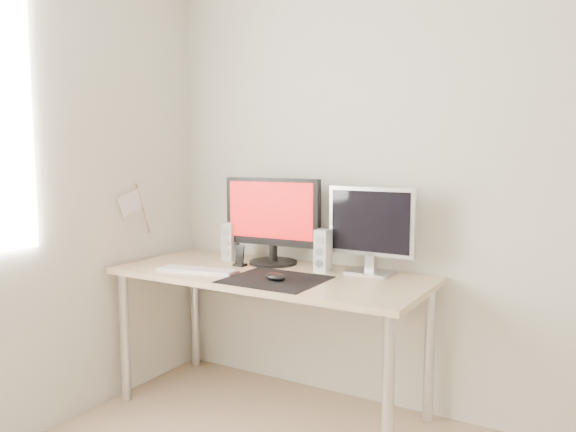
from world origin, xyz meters
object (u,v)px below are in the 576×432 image
at_px(second_monitor, 371,226).
at_px(keyboard, 198,270).
at_px(main_monitor, 272,218).
at_px(phone_dock, 240,260).
at_px(speaker_left, 230,241).
at_px(speaker_right, 323,251).
at_px(desk, 270,287).
at_px(mouse, 275,277).

xyz_separation_m(second_monitor, keyboard, (-0.78, -0.39, -0.23)).
height_order(main_monitor, phone_dock, main_monitor).
bearing_deg(speaker_left, speaker_right, -1.06).
bearing_deg(speaker_left, desk, -23.15).
xyz_separation_m(keyboard, phone_dock, (0.10, 0.22, 0.03)).
height_order(speaker_left, phone_dock, speaker_left).
bearing_deg(second_monitor, main_monitor, -176.59).
bearing_deg(desk, main_monitor, 119.02).
relative_size(mouse, speaker_left, 0.49).
bearing_deg(second_monitor, keyboard, -153.43).
relative_size(speaker_left, keyboard, 0.50).
xyz_separation_m(mouse, phone_dock, (-0.35, 0.21, 0.01)).
relative_size(desk, main_monitor, 2.90).
bearing_deg(keyboard, main_monitor, 57.75).
height_order(mouse, desk, mouse).
relative_size(desk, second_monitor, 3.55).
height_order(desk, main_monitor, main_monitor).
bearing_deg(speaker_right, phone_dock, -167.86).
relative_size(mouse, speaker_right, 0.49).
bearing_deg(second_monitor, phone_dock, -166.26).
bearing_deg(desk, speaker_left, 156.85).
relative_size(speaker_left, speaker_right, 1.00).
bearing_deg(second_monitor, mouse, -130.48).
bearing_deg(mouse, second_monitor, 49.52).
relative_size(mouse, keyboard, 0.24).
bearing_deg(second_monitor, speaker_left, -175.88).
distance_m(main_monitor, phone_dock, 0.28).
distance_m(main_monitor, keyboard, 0.49).
bearing_deg(second_monitor, speaker_right, -163.22).
relative_size(main_monitor, second_monitor, 1.22).
distance_m(speaker_right, keyboard, 0.64).
height_order(second_monitor, phone_dock, second_monitor).
relative_size(desk, speaker_right, 7.42).
height_order(main_monitor, speaker_right, main_monitor).
bearing_deg(keyboard, desk, 28.43).
distance_m(mouse, keyboard, 0.46).
relative_size(mouse, second_monitor, 0.23).
bearing_deg(desk, speaker_right, 32.82).
xyz_separation_m(mouse, speaker_right, (0.09, 0.31, 0.09)).
bearing_deg(keyboard, phone_dock, 65.28).
bearing_deg(mouse, speaker_left, 147.06).
height_order(desk, phone_dock, phone_dock).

